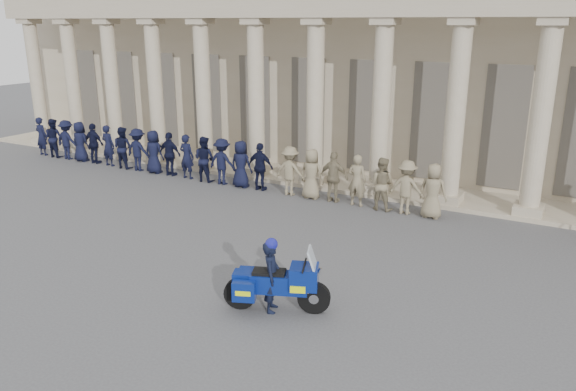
{
  "coord_description": "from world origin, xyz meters",
  "views": [
    {
      "loc": [
        7.99,
        -10.97,
        6.16
      ],
      "look_at": [
        0.91,
        1.88,
        1.6
      ],
      "focal_mm": 35.0,
      "sensor_mm": 36.0,
      "label": 1
    }
  ],
  "objects": [
    {
      "name": "motorcycle",
      "position": [
        2.39,
        -1.28,
        0.66
      ],
      "size": [
        2.27,
        1.37,
        1.53
      ],
      "rotation": [
        0.0,
        0.0,
        0.38
      ],
      "color": "black",
      "rests_on": "ground"
    },
    {
      "name": "officer_rank",
      "position": [
        -5.59,
        6.51,
        0.91
      ],
      "size": [
        19.61,
        0.69,
        1.83
      ],
      "color": "black",
      "rests_on": "ground"
    },
    {
      "name": "building",
      "position": [
        -0.0,
        14.74,
        4.52
      ],
      "size": [
        40.0,
        12.5,
        9.0
      ],
      "color": "tan",
      "rests_on": "ground"
    },
    {
      "name": "ground",
      "position": [
        0.0,
        0.0,
        0.0
      ],
      "size": [
        90.0,
        90.0,
        0.0
      ],
      "primitive_type": "plane",
      "color": "#48484B",
      "rests_on": "ground"
    },
    {
      "name": "rider",
      "position": [
        2.27,
        -1.33,
        0.86
      ],
      "size": [
        0.58,
        0.7,
        1.72
      ],
      "rotation": [
        0.0,
        0.0,
        1.95
      ],
      "color": "black",
      "rests_on": "ground"
    }
  ]
}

